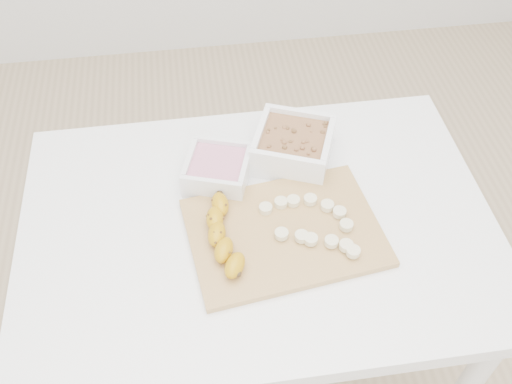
{
  "coord_description": "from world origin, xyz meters",
  "views": [
    {
      "loc": [
        -0.11,
        -0.74,
        1.69
      ],
      "look_at": [
        0.0,
        0.03,
        0.81
      ],
      "focal_mm": 40.0,
      "sensor_mm": 36.0,
      "label": 1
    }
  ],
  "objects": [
    {
      "name": "bowl_yogurt",
      "position": [
        -0.07,
        0.13,
        0.78
      ],
      "size": [
        0.17,
        0.17,
        0.06
      ],
      "color": "white",
      "rests_on": "table"
    },
    {
      "name": "bowl_granola",
      "position": [
        0.11,
        0.18,
        0.79
      ],
      "size": [
        0.22,
        0.22,
        0.08
      ],
      "color": "white",
      "rests_on": "table"
    },
    {
      "name": "banana_slices",
      "position": [
        0.11,
        -0.04,
        0.77
      ],
      "size": [
        0.18,
        0.18,
        0.02
      ],
      "color": "beige",
      "rests_on": "cutting_board"
    },
    {
      "name": "banana",
      "position": [
        -0.08,
        -0.05,
        0.78
      ],
      "size": [
        0.08,
        0.21,
        0.04
      ],
      "primitive_type": null,
      "rotation": [
        0.0,
        0.0,
        -0.12
      ],
      "color": "#B4810B",
      "rests_on": "cutting_board"
    },
    {
      "name": "ground",
      "position": [
        0.0,
        0.0,
        0.0
      ],
      "size": [
        3.5,
        3.5,
        0.0
      ],
      "primitive_type": "plane",
      "color": "#C6AD89",
      "rests_on": "ground"
    },
    {
      "name": "table",
      "position": [
        0.0,
        0.0,
        0.65
      ],
      "size": [
        1.0,
        0.7,
        0.75
      ],
      "color": "white",
      "rests_on": "ground"
    },
    {
      "name": "cutting_board",
      "position": [
        0.05,
        -0.04,
        0.76
      ],
      "size": [
        0.42,
        0.32,
        0.01
      ],
      "primitive_type": "cube",
      "rotation": [
        0.0,
        0.0,
        0.13
      ],
      "color": "tan",
      "rests_on": "table"
    }
  ]
}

